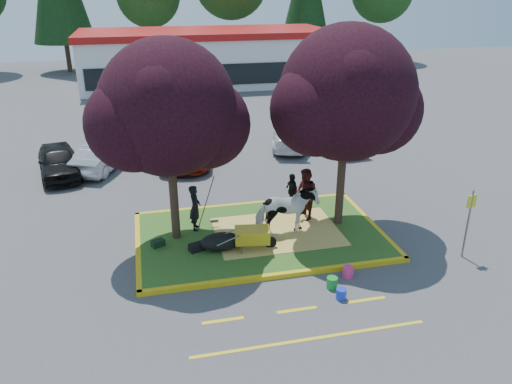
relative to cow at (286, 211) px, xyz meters
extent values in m
plane|color=#424244|center=(-0.83, 0.25, -1.01)|extent=(90.00, 90.00, 0.00)
cube|color=#265219|center=(-0.83, 0.25, -0.93)|extent=(8.00, 5.00, 0.15)
cube|color=gold|center=(-0.83, -2.33, -0.93)|extent=(8.30, 0.16, 0.15)
cube|color=gold|center=(-0.83, 2.83, -0.93)|extent=(8.30, 0.16, 0.15)
cube|color=gold|center=(-4.91, 0.25, -0.93)|extent=(0.16, 5.30, 0.15)
cube|color=gold|center=(3.25, 0.25, -0.93)|extent=(0.16, 5.30, 0.15)
cube|color=#E4D05D|center=(-0.23, 0.25, -0.85)|extent=(4.20, 3.00, 0.01)
cylinder|color=black|center=(-3.63, 0.65, 0.91)|extent=(0.28, 0.28, 3.53)
sphere|color=black|center=(-3.63, 0.65, 3.55)|extent=(4.20, 4.20, 4.20)
sphere|color=black|center=(-2.48, 0.85, 2.92)|extent=(2.86, 2.86, 2.86)
sphere|color=black|center=(-4.68, 0.35, 3.18)|extent=(2.86, 2.86, 2.86)
cylinder|color=black|center=(2.07, 0.45, 0.99)|extent=(0.28, 0.28, 3.70)
sphere|color=black|center=(2.07, 0.45, 3.76)|extent=(4.40, 4.40, 4.40)
sphere|color=black|center=(3.28, 0.65, 3.10)|extent=(2.99, 2.99, 2.99)
sphere|color=black|center=(0.97, 0.15, 3.37)|extent=(2.99, 2.99, 2.99)
cube|color=yellow|center=(-2.83, -3.95, -1.00)|extent=(1.10, 0.12, 0.01)
cube|color=yellow|center=(-0.83, -3.95, -1.00)|extent=(1.10, 0.12, 0.01)
cube|color=yellow|center=(1.17, -3.95, -1.00)|extent=(1.10, 0.12, 0.01)
cube|color=yellow|center=(-0.83, -5.15, -1.00)|extent=(6.00, 0.10, 0.01)
cube|color=silver|center=(1.17, 28.25, 0.99)|extent=(20.00, 8.00, 4.00)
cube|color=#A01311|center=(1.17, 28.25, 3.14)|extent=(20.40, 8.40, 0.50)
cube|color=black|center=(1.17, 24.20, 0.39)|extent=(19.00, 0.10, 1.60)
cylinder|color=black|center=(-10.83, 37.25, 0.95)|extent=(0.44, 0.44, 3.92)
cylinder|color=black|center=(-2.83, 38.75, 0.53)|extent=(0.44, 0.44, 3.08)
cylinder|color=black|center=(5.17, 37.75, 0.81)|extent=(0.44, 0.44, 3.64)
cylinder|color=black|center=(13.17, 38.25, 0.74)|extent=(0.44, 0.44, 3.50)
cylinder|color=black|center=(21.17, 37.25, 0.60)|extent=(0.44, 0.44, 3.22)
imported|color=white|center=(0.00, 0.00, 0.00)|extent=(2.06, 1.01, 1.71)
ellipsoid|color=black|center=(-2.32, -0.54, -0.57)|extent=(1.33, 0.78, 0.57)
imported|color=black|center=(-2.92, 1.09, -0.05)|extent=(0.49, 0.65, 1.61)
imported|color=#441513|center=(1.00, 1.01, 0.09)|extent=(0.86, 1.03, 1.88)
imported|color=black|center=(0.79, 1.98, -0.16)|extent=(0.49, 0.87, 1.40)
cylinder|color=black|center=(-0.74, -0.77, -0.66)|extent=(0.40, 0.14, 0.39)
cylinder|color=slate|center=(-1.72, -1.01, -0.71)|extent=(0.04, 0.04, 0.28)
cylinder|color=slate|center=(-1.72, -0.53, -0.71)|extent=(0.04, 0.04, 0.28)
cube|color=gold|center=(-1.34, -0.77, -0.33)|extent=(1.18, 0.82, 0.44)
cylinder|color=slate|center=(-2.16, -1.01, -0.31)|extent=(0.71, 0.15, 0.36)
cylinder|color=slate|center=(-2.16, -0.53, -0.31)|extent=(0.71, 0.15, 0.36)
cube|color=black|center=(-3.07, -0.44, -0.73)|extent=(0.56, 0.42, 0.25)
cube|color=black|center=(-4.27, 0.14, -0.75)|extent=(0.48, 0.40, 0.22)
cylinder|color=slate|center=(5.12, -2.45, 0.14)|extent=(0.06, 0.06, 2.28)
cube|color=yellow|center=(5.12, -2.45, 0.91)|extent=(0.32, 0.08, 0.41)
cylinder|color=#16922C|center=(0.45, -3.18, -0.84)|extent=(0.38, 0.38, 0.34)
cylinder|color=#EC347E|center=(1.11, -2.75, -0.83)|extent=(0.34, 0.34, 0.34)
cylinder|color=blue|center=(0.51, -3.73, -0.85)|extent=(0.33, 0.33, 0.31)
imported|color=black|center=(-8.23, 8.00, -0.31)|extent=(2.42, 4.33, 1.39)
imported|color=#A7AAAF|center=(-6.35, 8.41, -0.36)|extent=(2.79, 4.17, 1.30)
imported|color=#A82B0E|center=(-2.39, 8.58, -0.30)|extent=(3.54, 5.53, 1.42)
imported|color=white|center=(3.03, 9.70, -0.36)|extent=(2.98, 4.75, 1.28)
imported|color=slate|center=(5.41, 8.82, -0.33)|extent=(1.89, 4.24, 1.35)
camera|label=1|loc=(-4.38, -14.42, 7.08)|focal=35.00mm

